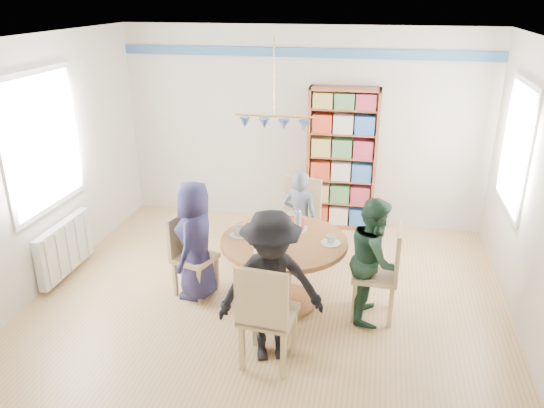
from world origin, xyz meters
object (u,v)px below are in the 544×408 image
(chair_near, at_px, (266,312))
(person_near, at_px, (271,287))
(radiator, at_px, (65,248))
(chair_right, at_px, (384,268))
(chair_left, at_px, (189,251))
(person_far, at_px, (300,219))
(dining_table, at_px, (284,256))
(person_right, at_px, (374,259))
(person_left, at_px, (196,240))
(bookshelf, at_px, (342,161))
(chair_far, at_px, (300,217))

(chair_near, distance_m, person_near, 0.22)
(radiator, distance_m, chair_right, 3.61)
(chair_left, bearing_deg, person_near, -40.11)
(person_far, distance_m, person_near, 1.77)
(dining_table, distance_m, person_right, 0.92)
(chair_near, relative_size, person_left, 0.79)
(chair_right, distance_m, person_right, 0.14)
(bookshelf, bearing_deg, chair_left, -124.69)
(dining_table, height_order, chair_near, chair_near)
(chair_left, bearing_deg, dining_table, -1.97)
(chair_right, bearing_deg, person_right, -176.53)
(chair_left, xyz_separation_m, person_far, (1.08, 0.84, 0.11))
(chair_left, height_order, chair_right, chair_right)
(radiator, height_order, chair_right, chair_right)
(bookshelf, bearing_deg, chair_far, -109.92)
(dining_table, height_order, person_left, person_left)
(chair_far, height_order, person_far, person_far)
(person_left, bearing_deg, radiator, -91.66)
(chair_left, xyz_separation_m, chair_near, (1.08, -1.09, 0.07))
(dining_table, relative_size, chair_near, 1.26)
(chair_far, height_order, person_left, person_left)
(chair_far, bearing_deg, person_near, -88.86)
(chair_far, relative_size, chair_near, 0.99)
(chair_far, xyz_separation_m, person_near, (0.04, -1.93, 0.15))
(chair_right, height_order, person_right, person_right)
(chair_left, bearing_deg, person_far, 37.91)
(chair_right, bearing_deg, chair_near, -133.82)
(bookshelf, bearing_deg, person_left, -122.17)
(radiator, height_order, person_near, person_near)
(chair_far, bearing_deg, chair_near, -89.26)
(radiator, distance_m, person_left, 1.67)
(dining_table, distance_m, chair_left, 1.05)
(dining_table, bearing_deg, person_right, -2.54)
(radiator, xyz_separation_m, chair_near, (2.62, -1.15, 0.22))
(chair_left, distance_m, chair_right, 2.07)
(chair_near, distance_m, person_right, 1.34)
(chair_right, distance_m, bookshelf, 2.29)
(dining_table, distance_m, person_far, 0.88)
(person_left, height_order, person_near, person_near)
(dining_table, relative_size, chair_far, 1.27)
(chair_far, bearing_deg, radiator, -159.80)
(chair_left, xyz_separation_m, bookshelf, (1.45, 2.10, 0.46))
(person_near, bearing_deg, person_right, 25.68)
(chair_right, relative_size, person_left, 0.76)
(person_left, bearing_deg, chair_right, 91.36)
(person_left, bearing_deg, person_right, 91.13)
(dining_table, bearing_deg, chair_far, 89.50)
(chair_far, bearing_deg, chair_left, -136.32)
(dining_table, xyz_separation_m, chair_left, (-1.05, 0.04, -0.06))
(person_left, distance_m, person_right, 1.86)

